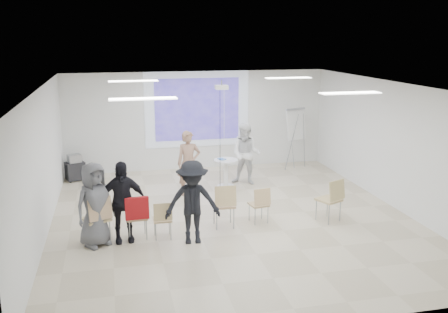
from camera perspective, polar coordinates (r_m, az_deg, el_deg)
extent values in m
cube|color=beige|center=(11.52, 0.89, -7.23)|extent=(8.00, 9.00, 0.10)
cube|color=white|center=(10.80, 0.95, 8.31)|extent=(8.00, 9.00, 0.10)
cube|color=silver|center=(15.42, -3.10, 4.15)|extent=(8.00, 0.10, 3.00)
cube|color=silver|center=(10.86, -20.33, -0.84)|extent=(0.10, 9.00, 3.00)
cube|color=silver|center=(12.62, 19.08, 1.23)|extent=(0.10, 9.00, 3.00)
cube|color=silver|center=(15.31, -3.08, 5.41)|extent=(3.20, 0.01, 2.30)
cube|color=#3A2E9E|center=(15.29, -3.07, 5.40)|extent=(2.60, 0.01, 1.90)
cylinder|color=white|center=(13.67, 0.21, -3.45)|extent=(0.63, 0.63, 0.05)
cylinder|color=white|center=(13.57, 0.21, -2.02)|extent=(0.17, 0.17, 0.71)
cylinder|color=silver|center=(13.47, 0.21, -0.45)|extent=(0.86, 0.86, 0.04)
cube|color=white|center=(13.47, 0.48, -0.33)|extent=(0.27, 0.25, 0.01)
cube|color=teal|center=(13.46, -0.25, -0.29)|extent=(0.23, 0.26, 0.02)
imported|color=#A27963|center=(12.87, -4.06, -0.29)|extent=(0.71, 0.49, 1.91)
imported|color=white|center=(13.78, 2.55, 0.65)|extent=(1.15, 1.07, 1.90)
cube|color=white|center=(13.06, -3.48, 1.31)|extent=(0.04, 0.11, 0.04)
cube|color=white|center=(13.90, 1.58, 2.17)|extent=(0.09, 0.13, 0.04)
cube|color=tan|center=(10.32, -14.37, -6.94)|extent=(0.62, 0.62, 0.04)
cube|color=tan|center=(10.03, -13.98, -5.83)|extent=(0.47, 0.28, 0.45)
cylinder|color=gray|center=(10.19, -14.87, -8.81)|extent=(0.03, 0.03, 0.49)
cylinder|color=#979B9F|center=(10.32, -12.90, -8.40)|extent=(0.03, 0.03, 0.49)
cylinder|color=gray|center=(10.52, -15.65, -8.13)|extent=(0.03, 0.03, 0.49)
cylinder|color=gray|center=(10.65, -13.73, -7.74)|extent=(0.03, 0.03, 0.49)
cube|color=tan|center=(10.41, -9.93, -6.84)|extent=(0.44, 0.44, 0.04)
cube|color=tan|center=(10.14, -9.88, -5.91)|extent=(0.42, 0.10, 0.40)
cylinder|color=gray|center=(10.32, -10.73, -8.43)|extent=(0.02, 0.02, 0.44)
cylinder|color=#919499|center=(10.35, -8.84, -8.29)|extent=(0.02, 0.02, 0.44)
cylinder|color=gray|center=(10.64, -10.88, -7.75)|extent=(0.02, 0.02, 0.44)
cylinder|color=#95989E|center=(10.66, -9.04, -7.62)|extent=(0.02, 0.02, 0.44)
cube|color=tan|center=(10.35, -7.06, -7.14)|extent=(0.38, 0.38, 0.04)
cube|color=tan|center=(10.11, -7.00, -6.32)|extent=(0.37, 0.08, 0.36)
cylinder|color=gray|center=(10.28, -7.79, -8.56)|extent=(0.02, 0.02, 0.39)
cylinder|color=#919599|center=(10.30, -6.10, -8.45)|extent=(0.02, 0.02, 0.39)
cylinder|color=gray|center=(10.56, -7.93, -7.94)|extent=(0.02, 0.02, 0.39)
cylinder|color=#97999F|center=(10.58, -6.28, -7.84)|extent=(0.02, 0.02, 0.39)
cube|color=tan|center=(10.83, -0.02, -5.56)|extent=(0.48, 0.48, 0.04)
cube|color=tan|center=(10.54, 0.19, -4.55)|extent=(0.46, 0.11, 0.44)
cylinder|color=gray|center=(10.72, -0.83, -7.21)|extent=(0.03, 0.03, 0.48)
cylinder|color=gray|center=(10.78, 1.13, -7.08)|extent=(0.03, 0.03, 0.48)
cylinder|color=#909498|center=(11.06, -1.15, -6.53)|extent=(0.03, 0.03, 0.48)
cylinder|color=#95989E|center=(11.12, 0.75, -6.41)|extent=(0.03, 0.03, 0.48)
cube|color=tan|center=(11.13, 3.98, -5.49)|extent=(0.44, 0.44, 0.04)
cube|color=tan|center=(10.90, 4.42, -4.64)|extent=(0.39, 0.14, 0.37)
cylinder|color=gray|center=(11.01, 3.58, -6.87)|extent=(0.02, 0.02, 0.40)
cylinder|color=#95989D|center=(11.14, 5.04, -6.65)|extent=(0.02, 0.02, 0.40)
cylinder|color=gray|center=(11.27, 2.90, -6.36)|extent=(0.02, 0.02, 0.40)
cylinder|color=#92959A|center=(11.40, 4.34, -6.15)|extent=(0.02, 0.02, 0.40)
cube|color=tan|center=(11.40, 11.88, -4.85)|extent=(0.61, 0.61, 0.04)
cube|color=tan|center=(11.19, 12.79, -3.79)|extent=(0.46, 0.28, 0.44)
cylinder|color=gray|center=(11.24, 11.90, -6.50)|extent=(0.03, 0.03, 0.48)
cylinder|color=#94969C|center=(11.51, 13.13, -6.07)|extent=(0.03, 0.03, 0.48)
cylinder|color=gray|center=(11.47, 10.49, -6.01)|extent=(0.03, 0.03, 0.48)
cylinder|color=#95989D|center=(11.73, 11.73, -5.61)|extent=(0.03, 0.03, 0.48)
cube|color=#A21417|center=(10.11, -9.92, -5.84)|extent=(0.48, 0.13, 0.45)
imported|color=black|center=(10.36, -7.07, -6.95)|extent=(0.30, 0.22, 0.02)
imported|color=black|center=(10.14, -11.64, -4.45)|extent=(1.16, 0.75, 1.91)
imported|color=black|center=(9.89, -3.63, -4.63)|extent=(1.29, 0.77, 1.92)
imported|color=#5D5E63|center=(10.07, -14.60, -4.79)|extent=(1.11, 1.02, 1.90)
cylinder|color=gray|center=(15.27, 7.74, 1.60)|extent=(0.38, 0.10, 1.74)
cylinder|color=gray|center=(15.59, 9.13, 1.79)|extent=(0.26, 0.31, 1.74)
cylinder|color=#919399|center=(15.66, 7.70, 1.90)|extent=(0.15, 0.38, 1.73)
cube|color=silver|center=(15.41, 8.23, 3.74)|extent=(0.72, 0.42, 0.97)
cube|color=#94969C|center=(15.37, 8.19, 5.39)|extent=(0.69, 0.29, 0.07)
cube|color=black|center=(14.89, -16.63, -1.57)|extent=(0.61, 0.55, 0.50)
cube|color=gray|center=(14.80, -16.73, -0.21)|extent=(0.43, 0.40, 0.22)
cylinder|color=black|center=(14.77, -17.15, -2.75)|extent=(0.08, 0.08, 0.06)
cylinder|color=black|center=(14.87, -15.66, -2.53)|extent=(0.08, 0.08, 0.06)
cylinder|color=black|center=(15.05, -17.47, -2.47)|extent=(0.08, 0.08, 0.06)
cylinder|color=black|center=(15.15, -16.00, -2.25)|extent=(0.08, 0.08, 0.06)
cube|color=white|center=(12.30, -0.27, 7.91)|extent=(0.30, 0.25, 0.10)
cylinder|color=gray|center=(12.29, -0.27, 8.42)|extent=(0.04, 0.04, 0.14)
cylinder|color=black|center=(12.44, -0.45, 1.28)|extent=(0.01, 0.01, 2.77)
cylinder|color=white|center=(12.44, 0.02, 1.28)|extent=(0.01, 0.01, 2.77)
cube|color=white|center=(12.50, -10.33, 8.48)|extent=(1.20, 0.30, 0.02)
cube|color=white|center=(13.30, 7.36, 8.90)|extent=(1.20, 0.30, 0.02)
cube|color=white|center=(9.03, -9.24, 6.54)|extent=(1.20, 0.30, 0.02)
cube|color=white|center=(10.10, 14.22, 7.05)|extent=(1.20, 0.30, 0.02)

